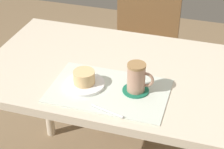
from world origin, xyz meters
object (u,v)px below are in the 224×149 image
pastry (84,77)px  pastry_plate (84,84)px  dining_table (130,89)px  wooden_chair (143,45)px  coffee_mug (137,77)px

pastry → pastry_plate: bearing=0.0°
dining_table → wooden_chair: (-0.10, 0.70, -0.18)m
pastry_plate → pastry: size_ratio=1.90×
dining_table → pastry_plate: 0.23m
dining_table → coffee_mug: 0.21m
dining_table → coffee_mug: (0.06, -0.13, 0.16)m
pastry_plate → dining_table: bearing=47.5°
wooden_chair → pastry: wooden_chair is taller
dining_table → pastry: pastry is taller
pastry_plate → wooden_chair: bearing=87.0°
dining_table → pastry: size_ratio=14.93×
coffee_mug → dining_table: bearing=113.9°
wooden_chair → pastry: size_ratio=10.79×
dining_table → coffee_mug: size_ratio=10.81×
wooden_chair → coffee_mug: (0.16, -0.83, 0.33)m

